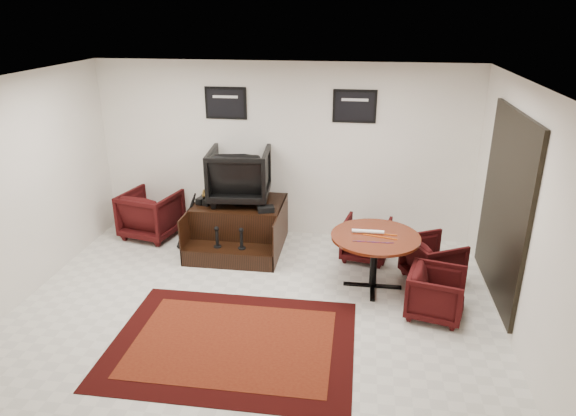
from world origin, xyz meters
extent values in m
plane|color=beige|center=(0.00, 0.00, 0.00)|extent=(6.00, 6.00, 0.00)
cube|color=white|center=(0.00, 2.50, 1.40)|extent=(6.00, 0.02, 2.80)
cube|color=white|center=(0.00, -2.50, 1.40)|extent=(6.00, 0.02, 2.80)
cube|color=white|center=(-3.00, 0.00, 1.40)|extent=(0.02, 5.00, 2.80)
cube|color=white|center=(3.00, 0.00, 1.40)|extent=(0.02, 5.00, 2.80)
cube|color=white|center=(0.00, 0.00, 2.80)|extent=(6.00, 5.00, 0.02)
cube|color=black|center=(2.97, 0.70, 1.30)|extent=(0.05, 1.90, 2.30)
cube|color=black|center=(2.96, 0.70, 1.30)|extent=(0.02, 1.72, 2.12)
cube|color=black|center=(2.97, 0.70, 1.30)|extent=(0.03, 0.05, 2.12)
cube|color=black|center=(-0.90, 2.48, 2.15)|extent=(0.66, 0.03, 0.50)
cube|color=black|center=(-0.90, 2.46, 2.15)|extent=(0.58, 0.01, 0.42)
cube|color=silver|center=(-0.90, 2.46, 2.25)|extent=(0.40, 0.00, 0.04)
cube|color=black|center=(1.10, 2.48, 2.15)|extent=(0.66, 0.03, 0.50)
cube|color=black|center=(1.10, 2.46, 2.15)|extent=(0.58, 0.01, 0.42)
cube|color=silver|center=(1.10, 2.46, 2.25)|extent=(0.40, 0.00, 0.04)
cube|color=black|center=(-0.10, -0.65, 0.00)|extent=(2.72, 2.04, 0.01)
cube|color=#4E130B|center=(-0.10, -0.65, 0.01)|extent=(2.23, 1.55, 0.01)
cube|color=black|center=(-0.61, 1.95, 0.36)|extent=(1.37, 1.02, 0.71)
cube|color=black|center=(-0.61, 1.24, 0.13)|extent=(1.37, 0.41, 0.25)
cube|color=black|center=(-1.29, 1.75, 0.36)|extent=(0.02, 1.42, 0.71)
cube|color=black|center=(0.07, 1.75, 0.36)|extent=(0.02, 1.42, 0.71)
cylinder|color=black|center=(-0.79, 1.24, 0.26)|extent=(0.11, 0.11, 0.02)
cylinder|color=black|center=(-0.79, 1.24, 0.39)|extent=(0.04, 0.04, 0.24)
sphere|color=black|center=(-0.79, 1.24, 0.55)|extent=(0.07, 0.07, 0.07)
cylinder|color=black|center=(-0.42, 1.24, 0.26)|extent=(0.11, 0.11, 0.02)
cylinder|color=black|center=(-0.42, 1.24, 0.39)|extent=(0.04, 0.04, 0.24)
sphere|color=black|center=(-0.42, 1.24, 0.55)|extent=(0.07, 0.07, 0.07)
imported|color=black|center=(-0.61, 2.00, 1.18)|extent=(0.97, 0.92, 0.93)
cube|color=black|center=(-1.16, 1.84, 0.76)|extent=(0.17, 0.29, 0.10)
cube|color=black|center=(-1.05, 1.80, 0.76)|extent=(0.17, 0.29, 0.10)
cube|color=black|center=(-0.12, 1.60, 0.75)|extent=(0.28, 0.23, 0.08)
imported|color=black|center=(-2.12, 2.05, 0.42)|extent=(0.97, 0.93, 0.84)
cylinder|color=#4B160A|center=(1.47, 0.85, 0.74)|extent=(1.17, 1.17, 0.04)
cylinder|color=black|center=(1.47, 0.85, 0.39)|extent=(0.09, 0.09, 0.69)
cube|color=black|center=(1.47, 0.85, 0.02)|extent=(0.78, 0.06, 0.03)
cube|color=black|center=(1.47, 0.85, 0.02)|extent=(0.06, 0.78, 0.03)
imported|color=black|center=(1.37, 1.72, 0.34)|extent=(0.77, 0.73, 0.68)
imported|color=black|center=(2.28, 1.16, 0.34)|extent=(0.86, 0.88, 0.68)
imported|color=black|center=(2.22, 0.26, 0.33)|extent=(0.74, 0.77, 0.67)
cylinder|color=white|center=(1.37, 0.91, 0.79)|extent=(0.42, 0.05, 0.05)
cylinder|color=#DD550C|center=(1.53, 0.80, 0.77)|extent=(0.44, 0.12, 0.01)
cylinder|color=#DD550C|center=(1.53, 0.90, 0.77)|extent=(0.45, 0.06, 0.01)
cylinder|color=#4C1933|center=(1.23, 0.63, 0.77)|extent=(0.10, 0.03, 0.01)
cylinder|color=#4C1933|center=(1.29, 0.63, 0.77)|extent=(0.10, 0.03, 0.01)
cylinder|color=#4C1933|center=(1.35, 0.63, 0.77)|extent=(0.10, 0.03, 0.01)
cylinder|color=#4C1933|center=(1.41, 0.63, 0.77)|extent=(0.10, 0.03, 0.01)
cylinder|color=#4C1933|center=(1.47, 0.63, 0.77)|extent=(0.10, 0.03, 0.01)
cylinder|color=#4C1933|center=(1.53, 0.63, 0.77)|extent=(0.10, 0.03, 0.01)
cylinder|color=#4C1933|center=(1.59, 0.63, 0.77)|extent=(0.10, 0.03, 0.01)
cylinder|color=#4C1933|center=(1.65, 0.63, 0.77)|extent=(0.10, 0.03, 0.01)
camera|label=1|loc=(1.20, -5.36, 3.53)|focal=32.00mm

